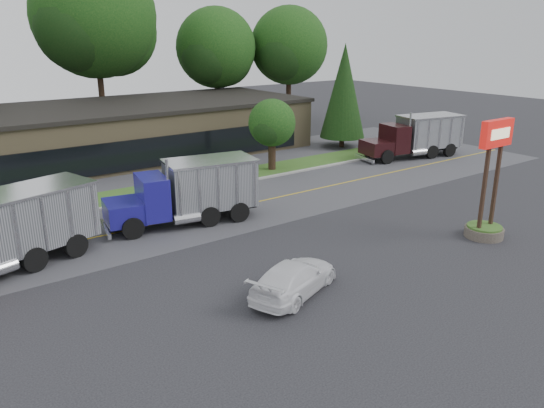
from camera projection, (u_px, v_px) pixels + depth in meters
The scene contains 17 objects.
ground at pixel (290, 272), 22.90m from camera, with size 140.00×140.00×0.00m, color #38383E.
road at pixel (192, 217), 29.80m from camera, with size 60.00×8.00×0.02m, color #515156.
center_line at pixel (192, 217), 29.80m from camera, with size 60.00×0.12×0.01m, color gold.
curb at pixel (160, 199), 33.03m from camera, with size 60.00×0.30×0.12m, color #9E9E99.
grass_verge at pixel (148, 192), 34.41m from camera, with size 60.00×3.40×0.03m, color #34591E.
far_parking at pixel (120, 176), 38.25m from camera, with size 60.00×7.00×0.02m, color #515156.
strip_mall at pixel (114, 133), 43.36m from camera, with size 32.00×12.00×4.00m, color #8A7854.
bilo_sign at pixel (488, 199), 26.25m from camera, with size 2.20×1.90×5.95m.
tree_far_c at pixel (96, 22), 48.12m from camera, with size 11.81×11.12×16.85m.
tree_far_d at pixel (217, 52), 54.90m from camera, with size 8.73×8.22×12.46m.
tree_far_e at pixel (289, 49), 57.82m from camera, with size 8.89×8.37×12.68m.
evergreen_right at pixel (344, 91), 46.40m from camera, with size 3.97×3.97×9.03m.
tree_verge at pixel (272, 125), 39.05m from camera, with size 3.70×3.49×5.28m.
dump_truck_red at pixel (0, 231), 22.55m from camera, with size 9.79×4.97×3.36m.
dump_truck_blue at pixel (191, 190), 28.45m from camera, with size 8.35×3.92×3.36m.
dump_truck_maroon at pixel (417, 135), 43.59m from camera, with size 9.12×4.27×3.36m.
rally_car at pixel (294, 278), 20.85m from camera, with size 1.88×4.63×1.34m, color white.
Camera 1 is at (-12.94, -16.37, 9.89)m, focal length 35.00 mm.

